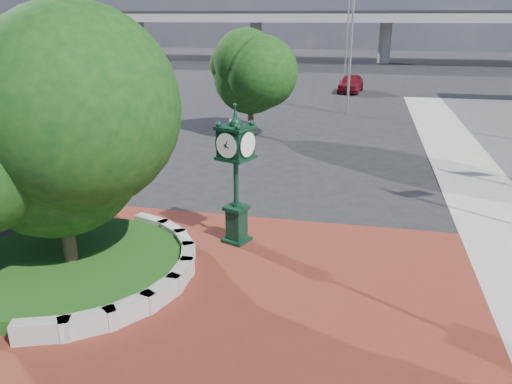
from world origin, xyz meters
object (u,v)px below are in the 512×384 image
object	(u,v)px
parked_car	(351,83)
street_lamp_far	(349,33)
post_clock	(236,170)
street_lamp_near	(355,33)

from	to	relation	value
parked_car	street_lamp_far	xyz separation A→B (m)	(-0.58, 4.65, 4.36)
post_clock	parked_car	bearing A→B (deg)	86.24
street_lamp_near	street_lamp_far	bearing A→B (deg)	93.51
parked_car	street_lamp_near	distance (m)	12.47
post_clock	street_lamp_far	bearing A→B (deg)	87.54
parked_car	street_lamp_near	bearing A→B (deg)	-80.86
parked_car	post_clock	bearing A→B (deg)	-86.65
parked_car	street_lamp_near	xyz separation A→B (m)	(0.41, -11.50, 4.81)
street_lamp_near	street_lamp_far	size ratio (longest dim) A/B	1.09
street_lamp_far	post_clock	bearing A→B (deg)	-92.46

